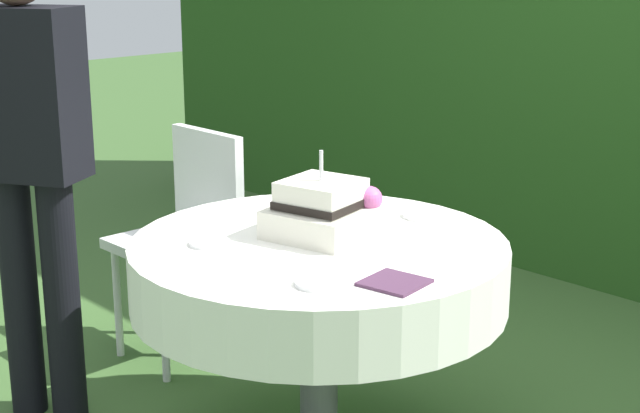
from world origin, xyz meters
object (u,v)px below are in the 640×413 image
at_px(serving_plate_near, 317,283).
at_px(napkin_stack, 394,282).
at_px(standing_person, 29,154).
at_px(serving_plate_left, 312,200).
at_px(wedding_cake, 323,211).
at_px(serving_plate_far, 209,243).
at_px(serving_plate_right, 421,215).
at_px(cake_table, 319,274).
at_px(garden_chair, 188,222).

relative_size(serving_plate_near, napkin_stack, 0.78).
bearing_deg(standing_person, serving_plate_left, 56.35).
height_order(wedding_cake, napkin_stack, wedding_cake).
height_order(serving_plate_far, serving_plate_right, same).
relative_size(serving_plate_near, serving_plate_left, 0.92).
relative_size(cake_table, serving_plate_right, 9.36).
distance_m(serving_plate_right, napkin_stack, 0.65).
xyz_separation_m(cake_table, napkin_stack, (0.41, -0.12, 0.11)).
xyz_separation_m(cake_table, wedding_cake, (-0.03, 0.04, 0.19)).
distance_m(serving_plate_near, garden_chair, 1.32).
bearing_deg(napkin_stack, wedding_cake, 159.73).
xyz_separation_m(serving_plate_right, standing_person, (-0.91, -0.90, 0.20)).
height_order(wedding_cake, serving_plate_near, wedding_cake).
bearing_deg(serving_plate_near, napkin_stack, 48.63).
bearing_deg(serving_plate_right, serving_plate_left, -162.37).
bearing_deg(serving_plate_right, cake_table, -96.49).
bearing_deg(napkin_stack, serving_plate_far, -166.66).
xyz_separation_m(wedding_cake, garden_chair, (-0.92, 0.15, -0.26)).
bearing_deg(garden_chair, napkin_stack, -13.11).
bearing_deg(wedding_cake, standing_person, -147.64).
xyz_separation_m(cake_table, serving_plate_right, (0.05, 0.42, 0.11)).
xyz_separation_m(serving_plate_near, serving_plate_far, (-0.47, 0.01, 0.00)).
distance_m(garden_chair, standing_person, 0.79).
bearing_deg(serving_plate_right, standing_person, -135.17).
relative_size(serving_plate_near, serving_plate_right, 0.97).
xyz_separation_m(serving_plate_far, standing_person, (-0.66, -0.22, 0.20)).
bearing_deg(serving_plate_far, standing_person, -161.63).
height_order(serving_plate_near, napkin_stack, serving_plate_near).
bearing_deg(serving_plate_near, wedding_cake, 134.07).
relative_size(serving_plate_far, napkin_stack, 0.79).
bearing_deg(serving_plate_right, napkin_stack, -55.77).
distance_m(cake_table, wedding_cake, 0.19).
bearing_deg(wedding_cake, napkin_stack, -20.27).
relative_size(serving_plate_far, standing_person, 0.08).
xyz_separation_m(wedding_cake, serving_plate_right, (0.07, 0.37, -0.07)).
distance_m(cake_table, garden_chair, 0.97).
distance_m(cake_table, serving_plate_near, 0.40).
distance_m(wedding_cake, standing_person, 0.99).
bearing_deg(serving_plate_near, garden_chair, 159.01).
xyz_separation_m(serving_plate_far, napkin_stack, (0.61, 0.14, -0.00)).
bearing_deg(wedding_cake, garden_chair, 170.50).
relative_size(cake_table, napkin_stack, 7.53).
relative_size(cake_table, serving_plate_near, 9.63).
xyz_separation_m(serving_plate_far, garden_chair, (-0.75, 0.46, -0.19)).
height_order(napkin_stack, garden_chair, garden_chair).
height_order(cake_table, standing_person, standing_person).
xyz_separation_m(cake_table, serving_plate_far, (-0.20, -0.26, 0.11)).
height_order(cake_table, serving_plate_right, serving_plate_right).
height_order(serving_plate_near, serving_plate_far, same).
height_order(serving_plate_far, standing_person, standing_person).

